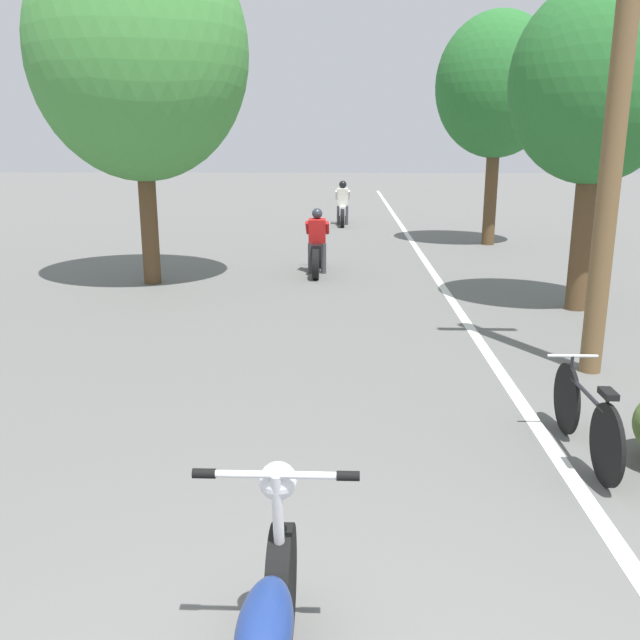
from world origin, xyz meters
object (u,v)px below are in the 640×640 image
Objects in this scene: utility_pole at (616,116)px; roadside_tree_right_far at (497,86)px; roadside_tree_left at (138,53)px; motorcycle_rider_far at (343,208)px; motorcycle_rider_lead at (317,249)px; roadside_tree_right_near at (597,85)px; bicycle_parked at (586,417)px.

roadside_tree_right_far reaches higher than utility_pole.
motorcycle_rider_far is at bearing 69.78° from roadside_tree_left.
roadside_tree_right_far reaches higher than motorcycle_rider_lead.
utility_pole is at bearing -94.94° from roadside_tree_right_far.
utility_pole is 7.34m from motorcycle_rider_lead.
utility_pole is 10.33m from roadside_tree_right_far.
motorcycle_rider_lead is (-3.42, 6.05, -2.35)m from utility_pole.
utility_pole is 8.23m from roadside_tree_left.
roadside_tree_right_near is 6.34m from bicycle_parked.
roadside_tree_left is at bearing -110.22° from motorcycle_rider_far.
motorcycle_rider_lead is 1.21× the size of bicycle_parked.
motorcycle_rider_far is 1.28× the size of bicycle_parked.
roadside_tree_right_far reaches higher than roadside_tree_right_near.
utility_pole is 0.87× the size of roadside_tree_left.
roadside_tree_left is 3.03× the size of motorcycle_rider_far.
roadside_tree_left is at bearing 143.01° from utility_pole.
roadside_tree_right_near is 7.18m from roadside_tree_right_far.
bicycle_parked is at bearing -82.85° from motorcycle_rider_far.
bicycle_parked is at bearing -97.85° from roadside_tree_right_far.
roadside_tree_right_near is at bearing -35.01° from motorcycle_rider_lead.
bicycle_parked is at bearing -107.38° from roadside_tree_right_near.
roadside_tree_right_near is at bearing 72.62° from bicycle_parked.
utility_pole is 2.82× the size of motorcycle_rider_lead.
utility_pole is 3.23m from roadside_tree_right_near.
roadside_tree_right_far is 6.70m from motorcycle_rider_far.
roadside_tree_right_near reaches higher than motorcycle_rider_far.
motorcycle_rider_far is at bearing 101.43° from utility_pole.
roadside_tree_right_near reaches higher than bicycle_parked.
utility_pole reaches higher than roadside_tree_right_near.
utility_pole reaches higher than motorcycle_rider_far.
motorcycle_rider_far is at bearing 108.18° from roadside_tree_right_near.
bicycle_parked is (2.59, -8.28, -0.15)m from motorcycle_rider_lead.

